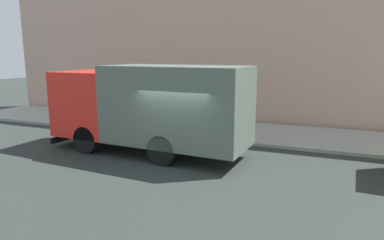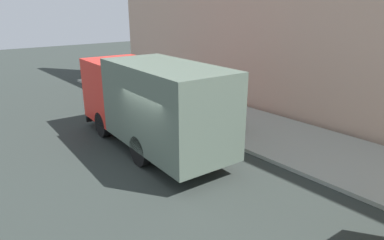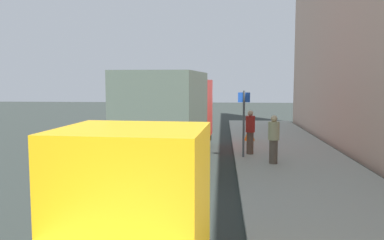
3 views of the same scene
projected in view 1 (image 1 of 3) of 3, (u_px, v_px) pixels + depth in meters
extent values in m
plane|color=#2A312D|center=(181.00, 163.00, 11.66)|extent=(80.00, 80.00, 0.00)
cube|color=#9DA298|center=(224.00, 130.00, 16.29)|extent=(4.21, 30.00, 0.14)
cube|color=tan|center=(241.00, 0.00, 17.45)|extent=(0.50, 30.00, 12.76)
cube|color=red|center=(94.00, 102.00, 13.57)|extent=(2.53, 2.53, 2.48)
cube|color=black|center=(71.00, 94.00, 14.01)|extent=(2.00, 0.18, 1.39)
cube|color=#546357|center=(176.00, 105.00, 11.97)|extent=(2.69, 5.22, 2.75)
cube|color=black|center=(73.00, 135.00, 14.39)|extent=(2.29, 0.26, 0.24)
cylinder|color=black|center=(86.00, 140.00, 12.69)|extent=(0.36, 1.05, 1.03)
cylinder|color=black|center=(121.00, 129.00, 14.54)|extent=(0.36, 1.05, 1.03)
cylinder|color=black|center=(162.00, 150.00, 11.31)|extent=(0.36, 1.05, 1.03)
cylinder|color=black|center=(189.00, 137.00, 13.16)|extent=(0.36, 1.05, 1.03)
cylinder|color=brown|center=(169.00, 122.00, 15.63)|extent=(0.33, 0.33, 0.85)
cylinder|color=#A5201B|center=(169.00, 107.00, 15.49)|extent=(0.44, 0.44, 0.62)
sphere|color=tan|center=(169.00, 97.00, 15.41)|extent=(0.22, 0.22, 0.22)
cylinder|color=brown|center=(209.00, 123.00, 15.62)|extent=(0.38, 0.38, 0.82)
cylinder|color=tan|center=(209.00, 107.00, 15.48)|extent=(0.50, 0.50, 0.62)
sphere|color=#C9B086|center=(209.00, 98.00, 15.40)|extent=(0.22, 0.22, 0.22)
cone|color=orange|center=(108.00, 118.00, 17.12)|extent=(0.50, 0.50, 0.72)
cylinder|color=#4C5156|center=(180.00, 107.00, 14.97)|extent=(0.08, 0.08, 2.46)
cube|color=blue|center=(179.00, 85.00, 14.79)|extent=(0.44, 0.03, 0.36)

